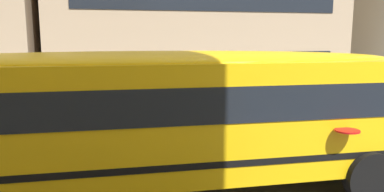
% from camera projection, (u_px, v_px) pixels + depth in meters
% --- Properties ---
extents(ground_plane, '(400.00, 400.00, 0.00)m').
position_uv_depth(ground_plane, '(183.00, 163.00, 9.70)').
color(ground_plane, '#38383D').
extents(sidewalk_far, '(120.00, 3.00, 0.01)m').
position_uv_depth(sidewalk_far, '(147.00, 106.00, 17.48)').
color(sidewalk_far, gray).
rests_on(sidewalk_far, ground_plane).
extents(lane_centreline, '(110.00, 0.16, 0.01)m').
position_uv_depth(lane_centreline, '(183.00, 162.00, 9.70)').
color(lane_centreline, silver).
rests_on(lane_centreline, ground_plane).
extents(school_bus, '(13.41, 3.46, 2.98)m').
position_uv_depth(school_bus, '(156.00, 110.00, 7.58)').
color(school_bus, yellow).
rests_on(school_bus, ground_plane).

